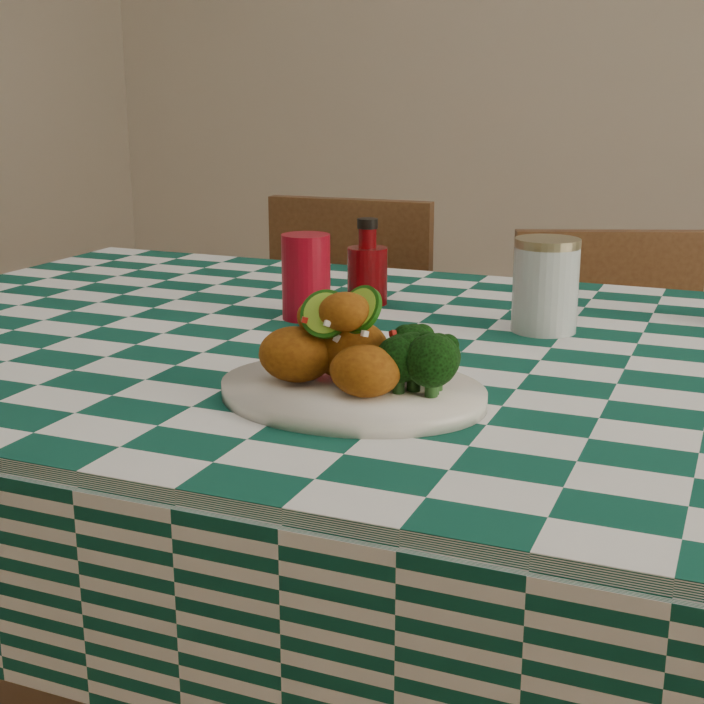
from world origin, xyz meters
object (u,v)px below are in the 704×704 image
at_px(wooden_chair_left, 323,400).
at_px(fried_chicken_pile, 349,339).
at_px(dining_table, 385,608).
at_px(red_tumbler, 306,277).
at_px(mason_jar, 545,285).
at_px(plate, 352,393).
at_px(ketchup_bottle, 367,262).
at_px(wooden_chair_right, 617,456).

bearing_deg(wooden_chair_left, fried_chicken_pile, -66.73).
relative_size(dining_table, red_tumbler, 13.34).
relative_size(mason_jar, wooden_chair_left, 0.15).
relative_size(plate, fried_chicken_pile, 1.88).
height_order(ketchup_bottle, wooden_chair_right, ketchup_bottle).
bearing_deg(plate, fried_chicken_pile, 180.00).
bearing_deg(dining_table, mason_jar, 40.54).
xyz_separation_m(mason_jar, wooden_chair_right, (0.05, 0.52, -0.43)).
distance_m(fried_chicken_pile, red_tumbler, 0.39).
height_order(wooden_chair_left, wooden_chair_right, wooden_chair_left).
bearing_deg(dining_table, fried_chicken_pile, -79.43).
height_order(dining_table, fried_chicken_pile, fried_chicken_pile).
bearing_deg(fried_chicken_pile, wooden_chair_right, 78.44).
height_order(fried_chicken_pile, mason_jar, mason_jar).
bearing_deg(fried_chicken_pile, mason_jar, 71.31).
height_order(red_tumbler, mason_jar, mason_jar).
xyz_separation_m(dining_table, ketchup_bottle, (-0.12, 0.22, 0.46)).
distance_m(fried_chicken_pile, mason_jar, 0.41).
height_order(plate, ketchup_bottle, ketchup_bottle).
bearing_deg(fried_chicken_pile, ketchup_bottle, 109.28).
distance_m(mason_jar, wooden_chair_left, 0.94).
bearing_deg(ketchup_bottle, wooden_chair_right, 52.53).
relative_size(dining_table, fried_chicken_pile, 10.45).
xyz_separation_m(plate, ketchup_bottle, (-0.16, 0.46, 0.06)).
xyz_separation_m(plate, wooden_chair_right, (0.18, 0.91, -0.38)).
distance_m(fried_chicken_pile, ketchup_bottle, 0.49).
bearing_deg(wooden_chair_left, wooden_chair_right, -7.87).
distance_m(red_tumbler, mason_jar, 0.34).
relative_size(plate, ketchup_bottle, 2.23).
xyz_separation_m(fried_chicken_pile, mason_jar, (0.13, 0.39, -0.00)).
bearing_deg(wooden_chair_right, mason_jar, -117.14).
height_order(mason_jar, wooden_chair_left, mason_jar).
distance_m(red_tumbler, wooden_chair_right, 0.82).
xyz_separation_m(ketchup_bottle, wooden_chair_left, (-0.31, 0.51, -0.42)).
bearing_deg(wooden_chair_left, ketchup_bottle, -61.41).
bearing_deg(red_tumbler, ketchup_bottle, 70.26).
xyz_separation_m(red_tumbler, wooden_chair_left, (-0.26, 0.64, -0.42)).
distance_m(red_tumbler, wooden_chair_left, 0.81).
bearing_deg(wooden_chair_right, ketchup_bottle, -148.66).
distance_m(ketchup_bottle, wooden_chair_right, 0.72).
distance_m(dining_table, ketchup_bottle, 0.52).
relative_size(fried_chicken_pile, mason_jar, 1.22).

